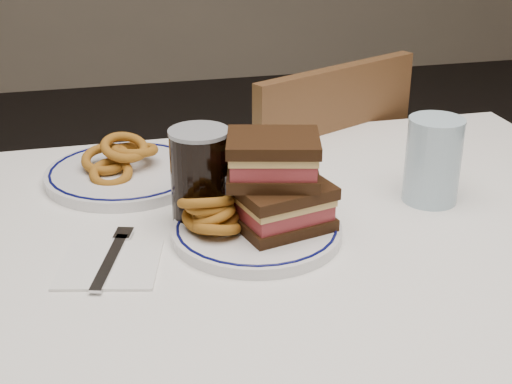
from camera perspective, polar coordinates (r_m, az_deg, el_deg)
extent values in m
cube|color=white|center=(1.01, -0.43, -4.36)|extent=(1.26, 0.86, 0.03)
cylinder|color=#483117|center=(1.66, 15.39, -8.07)|extent=(0.06, 0.06, 0.71)
cube|color=white|center=(1.43, -4.39, 0.74)|extent=(1.26, 0.01, 0.17)
cube|color=#483117|center=(1.70, 1.57, -4.02)|extent=(0.54, 0.54, 0.04)
cylinder|color=#483117|center=(2.02, 2.13, -6.12)|extent=(0.03, 0.03, 0.39)
cylinder|color=#483117|center=(1.81, 9.34, -10.41)|extent=(0.03, 0.03, 0.39)
cylinder|color=#483117|center=(1.85, -6.19, -9.49)|extent=(0.03, 0.03, 0.39)
cylinder|color=#483117|center=(1.62, 0.67, -14.92)|extent=(0.03, 0.03, 0.39)
cube|color=#483117|center=(1.47, 6.23, 1.56)|extent=(0.38, 0.19, 0.44)
cylinder|color=silver|center=(1.00, 0.05, -3.16)|extent=(0.24, 0.24, 0.02)
torus|color=#090C48|center=(1.00, 0.05, -2.75)|extent=(0.23, 0.23, 0.00)
cube|color=black|center=(1.00, 2.13, -2.34)|extent=(0.15, 0.13, 0.02)
cube|color=#9B332D|center=(0.99, 2.15, -1.37)|extent=(0.13, 0.12, 0.02)
cube|color=tan|center=(0.98, 2.16, -0.55)|extent=(0.14, 0.12, 0.01)
cube|color=black|center=(0.98, 2.18, 0.17)|extent=(0.15, 0.13, 0.02)
cube|color=black|center=(0.98, 1.36, 1.37)|extent=(0.15, 0.13, 0.02)
cube|color=#9B332D|center=(0.97, 1.37, 2.38)|extent=(0.13, 0.12, 0.02)
cube|color=tan|center=(0.97, 1.38, 3.24)|extent=(0.14, 0.12, 0.01)
cube|color=black|center=(0.96, 1.39, 3.99)|extent=(0.15, 0.13, 0.02)
torus|color=brown|center=(0.98, -3.17, -2.84)|extent=(0.07, 0.07, 0.05)
torus|color=brown|center=(1.00, -3.62, -1.88)|extent=(0.08, 0.08, 0.03)
torus|color=brown|center=(0.98, -3.41, -1.90)|extent=(0.07, 0.07, 0.05)
torus|color=brown|center=(0.98, -3.76, -1.12)|extent=(0.07, 0.07, 0.03)
torus|color=brown|center=(0.98, -4.02, -0.79)|extent=(0.08, 0.08, 0.05)
cylinder|color=silver|center=(1.08, -3.02, 0.14)|extent=(0.05, 0.05, 0.03)
cylinder|color=#830203|center=(1.07, -3.03, 0.66)|extent=(0.04, 0.04, 0.01)
cylinder|color=black|center=(1.02, -4.47, 1.07)|extent=(0.08, 0.08, 0.14)
cylinder|color=gray|center=(0.99, -4.61, 4.81)|extent=(0.09, 0.09, 0.01)
torus|color=gray|center=(1.04, -2.14, 1.91)|extent=(0.07, 0.04, 0.07)
cylinder|color=#A7C5D7|center=(1.12, 13.97, 2.47)|extent=(0.08, 0.08, 0.13)
cylinder|color=silver|center=(1.21, -10.41, 1.40)|extent=(0.26, 0.26, 0.02)
torus|color=#090C48|center=(1.20, -10.45, 1.78)|extent=(0.25, 0.25, 0.00)
torus|color=brown|center=(1.17, -11.52, 1.49)|extent=(0.07, 0.07, 0.04)
torus|color=brown|center=(1.21, -11.88, 2.61)|extent=(0.08, 0.08, 0.04)
torus|color=brown|center=(1.21, -9.69, 3.33)|extent=(0.08, 0.08, 0.03)
torus|color=brown|center=(1.20, -10.47, 3.54)|extent=(0.08, 0.08, 0.05)
cube|color=white|center=(0.96, -11.61, -5.68)|extent=(0.15, 0.15, 0.00)
cube|color=#BCBCC1|center=(0.95, -11.63, -5.47)|extent=(0.06, 0.14, 0.00)
cube|color=#BCBCC1|center=(1.02, -10.56, -3.29)|extent=(0.03, 0.04, 0.00)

